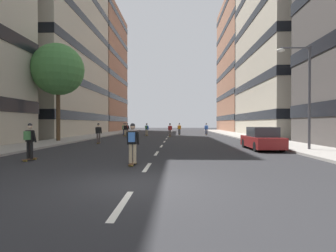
{
  "coord_description": "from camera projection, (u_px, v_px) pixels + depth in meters",
  "views": [
    {
      "loc": [
        1.2,
        -7.84,
        1.78
      ],
      "look_at": [
        0.0,
        28.31,
        1.4
      ],
      "focal_mm": 28.91,
      "sensor_mm": 36.0,
      "label": 1
    }
  ],
  "objects": [
    {
      "name": "ground_plane",
      "position": [
        167.0,
        138.0,
        32.09
      ],
      "size": [
        145.27,
        145.27,
        0.0
      ],
      "primitive_type": "plane",
      "color": "#28282B"
    },
    {
      "name": "sidewalk_left",
      "position": [
        92.0,
        136.0,
        35.45
      ],
      "size": [
        3.67,
        66.58,
        0.14
      ],
      "primitive_type": "cube",
      "color": "#9E9991",
      "rests_on": "ground_plane"
    },
    {
      "name": "sidewalk_right",
      "position": [
        245.0,
        136.0,
        34.79
      ],
      "size": [
        3.67,
        66.58,
        0.14
      ],
      "primitive_type": "cube",
      "color": "#9E9991",
      "rests_on": "ground_plane"
    },
    {
      "name": "lane_markings",
      "position": [
        167.0,
        138.0,
        33.38
      ],
      "size": [
        0.16,
        57.2,
        0.01
      ],
      "color": "silver",
      "rests_on": "ground_plane"
    },
    {
      "name": "building_left_mid",
      "position": [
        35.0,
        11.0,
        39.9
      ],
      "size": [
        16.03,
        22.62,
        36.58
      ],
      "color": "#BCB29E",
      "rests_on": "ground_plane"
    },
    {
      "name": "building_left_far",
      "position": [
        85.0,
        71.0,
        61.35
      ],
      "size": [
        16.03,
        19.13,
        27.31
      ],
      "color": "#9E6B51",
      "rests_on": "ground_plane"
    },
    {
      "name": "building_right_mid",
      "position": [
        307.0,
        22.0,
        38.61
      ],
      "size": [
        16.03,
        20.91,
        32.36
      ],
      "color": "#BCB29E",
      "rests_on": "ground_plane"
    },
    {
      "name": "building_right_far",
      "position": [
        260.0,
        65.0,
        60.03
      ],
      "size": [
        16.03,
        23.05,
        29.45
      ],
      "color": "#9E6B51",
      "rests_on": "ground_plane"
    },
    {
      "name": "parked_car_near",
      "position": [
        262.0,
        139.0,
        18.11
      ],
      "size": [
        1.82,
        4.4,
        1.52
      ],
      "color": "maroon",
      "rests_on": "ground_plane"
    },
    {
      "name": "street_tree_mid",
      "position": [
        58.0,
        70.0,
        25.26
      ],
      "size": [
        4.79,
        4.79,
        9.06
      ],
      "color": "#4C3823",
      "rests_on": "sidewalk_left"
    },
    {
      "name": "streetlamp_right",
      "position": [
        304.0,
        86.0,
        17.05
      ],
      "size": [
        2.13,
        0.3,
        6.5
      ],
      "color": "#3F3F44",
      "rests_on": "sidewalk_right"
    },
    {
      "name": "skater_0",
      "position": [
        127.0,
        128.0,
        40.82
      ],
      "size": [
        0.57,
        0.92,
        1.78
      ],
      "color": "brown",
      "rests_on": "ground_plane"
    },
    {
      "name": "skater_1",
      "position": [
        179.0,
        128.0,
        40.61
      ],
      "size": [
        0.55,
        0.92,
        1.78
      ],
      "color": "brown",
      "rests_on": "ground_plane"
    },
    {
      "name": "skater_2",
      "position": [
        170.0,
        129.0,
        35.47
      ],
      "size": [
        0.55,
        0.92,
        1.78
      ],
      "color": "brown",
      "rests_on": "ground_plane"
    },
    {
      "name": "skater_4",
      "position": [
        124.0,
        128.0,
        38.72
      ],
      "size": [
        0.56,
        0.92,
        1.78
      ],
      "color": "brown",
      "rests_on": "ground_plane"
    },
    {
      "name": "skater_5",
      "position": [
        147.0,
        129.0,
        38.58
      ],
      "size": [
        0.57,
        0.92,
        1.78
      ],
      "color": "brown",
      "rests_on": "ground_plane"
    },
    {
      "name": "skater_6",
      "position": [
        98.0,
        132.0,
        23.52
      ],
      "size": [
        0.55,
        0.91,
        1.78
      ],
      "color": "brown",
      "rests_on": "ground_plane"
    },
    {
      "name": "skater_7",
      "position": [
        133.0,
        141.0,
        11.36
      ],
      "size": [
        0.54,
        0.91,
        1.78
      ],
      "color": "brown",
      "rests_on": "ground_plane"
    },
    {
      "name": "skater_8",
      "position": [
        125.0,
        129.0,
        36.39
      ],
      "size": [
        0.57,
        0.92,
        1.78
      ],
      "color": "brown",
      "rests_on": "ground_plane"
    },
    {
      "name": "skater_9",
      "position": [
        30.0,
        139.0,
        12.78
      ],
      "size": [
        0.56,
        0.92,
        1.78
      ],
      "color": "brown",
      "rests_on": "ground_plane"
    },
    {
      "name": "skater_10",
      "position": [
        206.0,
        128.0,
        40.02
      ],
      "size": [
        0.55,
        0.92,
        1.78
      ],
      "color": "brown",
      "rests_on": "ground_plane"
    }
  ]
}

